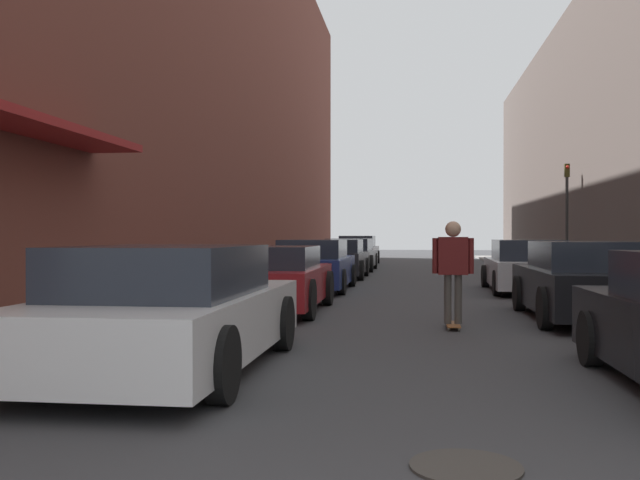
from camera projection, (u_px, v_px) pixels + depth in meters
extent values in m
plane|color=#38383A|center=(417.00, 288.00, 19.16)|extent=(99.36, 99.36, 0.00)
cube|color=gray|center=(279.00, 275.00, 24.25)|extent=(1.80, 45.16, 0.12)
cube|color=gray|center=(561.00, 278.00, 23.02)|extent=(1.80, 45.16, 0.12)
cube|color=brown|center=(197.00, 67.00, 24.58)|extent=(4.00, 45.16, 14.51)
cube|color=maroon|center=(41.00, 129.00, 9.74)|extent=(1.00, 4.80, 0.12)
cube|color=silver|center=(172.00, 323.00, 7.59)|extent=(1.93, 4.61, 0.64)
cube|color=#232833|center=(165.00, 270.00, 7.36)|extent=(1.70, 2.40, 0.51)
cylinder|color=black|center=(139.00, 321.00, 9.13)|extent=(0.18, 0.68, 0.68)
cylinder|color=black|center=(283.00, 323.00, 8.88)|extent=(0.18, 0.68, 0.68)
cylinder|color=black|center=(16.00, 360.00, 6.30)|extent=(0.18, 0.68, 0.68)
cylinder|color=black|center=(222.00, 365.00, 6.05)|extent=(0.18, 0.68, 0.68)
cube|color=maroon|center=(275.00, 284.00, 13.40)|extent=(1.77, 4.26, 0.64)
cube|color=#232833|center=(273.00, 257.00, 13.19)|extent=(1.54, 2.22, 0.40)
cylinder|color=black|center=(248.00, 287.00, 14.81)|extent=(0.18, 0.70, 0.70)
cylinder|color=black|center=(328.00, 288.00, 14.59)|extent=(0.18, 0.70, 0.70)
cylinder|color=black|center=(213.00, 298.00, 12.21)|extent=(0.18, 0.70, 0.70)
cylinder|color=black|center=(309.00, 300.00, 11.99)|extent=(0.18, 0.70, 0.70)
cube|color=navy|center=(315.00, 270.00, 18.60)|extent=(1.79, 4.67, 0.68)
cube|color=#232833|center=(313.00, 249.00, 18.36)|extent=(1.56, 2.43, 0.47)
cylinder|color=black|center=(292.00, 275.00, 20.14)|extent=(0.18, 0.62, 0.62)
cylinder|color=black|center=(352.00, 275.00, 19.92)|extent=(0.18, 0.62, 0.62)
cylinder|color=black|center=(272.00, 281.00, 17.28)|extent=(0.18, 0.62, 0.62)
cylinder|color=black|center=(342.00, 282.00, 17.06)|extent=(0.18, 0.62, 0.62)
cube|color=#232326|center=(339.00, 263.00, 23.82)|extent=(1.75, 3.97, 0.68)
cube|color=#232833|center=(338.00, 246.00, 23.62)|extent=(1.52, 2.07, 0.43)
cylinder|color=black|center=(319.00, 267.00, 25.14)|extent=(0.18, 0.65, 0.65)
cylinder|color=black|center=(366.00, 267.00, 24.92)|extent=(0.18, 0.65, 0.65)
cylinder|color=black|center=(309.00, 270.00, 22.72)|extent=(0.18, 0.65, 0.65)
cylinder|color=black|center=(361.00, 270.00, 22.50)|extent=(0.18, 0.65, 0.65)
cube|color=gray|center=(350.00, 258.00, 28.96)|extent=(2.01, 4.68, 0.62)
cube|color=#232833|center=(350.00, 245.00, 28.73)|extent=(1.73, 2.45, 0.49)
cylinder|color=black|center=(332.00, 261.00, 30.51)|extent=(0.18, 0.67, 0.67)
cylinder|color=black|center=(375.00, 261.00, 30.26)|extent=(0.18, 0.67, 0.67)
cylinder|color=black|center=(323.00, 263.00, 27.66)|extent=(0.18, 0.67, 0.67)
cylinder|color=black|center=(371.00, 264.00, 27.41)|extent=(0.18, 0.67, 0.67)
cube|color=#B7B7BC|center=(358.00, 254.00, 34.68)|extent=(1.82, 4.61, 0.70)
cube|color=#232833|center=(358.00, 241.00, 34.44)|extent=(1.59, 2.40, 0.52)
cylinder|color=black|center=(343.00, 257.00, 36.21)|extent=(0.18, 0.66, 0.66)
cylinder|color=black|center=(378.00, 257.00, 35.97)|extent=(0.18, 0.66, 0.66)
cylinder|color=black|center=(337.00, 259.00, 33.38)|extent=(0.18, 0.66, 0.66)
cylinder|color=black|center=(374.00, 259.00, 33.15)|extent=(0.18, 0.66, 0.66)
cylinder|color=black|center=(591.00, 339.00, 7.82)|extent=(0.18, 0.61, 0.61)
cube|color=black|center=(585.00, 289.00, 12.06)|extent=(1.85, 4.38, 0.69)
cube|color=#232833|center=(588.00, 255.00, 11.84)|extent=(1.62, 2.28, 0.47)
cylinder|color=black|center=(519.00, 293.00, 13.52)|extent=(0.18, 0.66, 0.66)
cylinder|color=black|center=(618.00, 294.00, 13.29)|extent=(0.18, 0.66, 0.66)
cylinder|color=black|center=(545.00, 308.00, 10.83)|extent=(0.18, 0.66, 0.66)
cube|color=#B7B7BC|center=(526.00, 272.00, 18.09)|extent=(1.93, 4.64, 0.65)
cube|color=#232833|center=(528.00, 250.00, 17.86)|extent=(1.66, 2.43, 0.51)
cylinder|color=black|center=(485.00, 276.00, 19.62)|extent=(0.18, 0.61, 0.61)
cylinder|color=black|center=(552.00, 277.00, 19.39)|extent=(0.18, 0.61, 0.61)
cylinder|color=black|center=(497.00, 283.00, 16.80)|extent=(0.18, 0.61, 0.61)
cylinder|color=black|center=(575.00, 284.00, 16.57)|extent=(0.18, 0.61, 0.61)
cube|color=brown|center=(453.00, 324.00, 10.96)|extent=(0.20, 0.78, 0.02)
cylinder|color=beige|center=(447.00, 325.00, 11.22)|extent=(0.03, 0.06, 0.06)
cylinder|color=beige|center=(457.00, 325.00, 11.20)|extent=(0.03, 0.06, 0.06)
cylinder|color=beige|center=(449.00, 329.00, 10.73)|extent=(0.03, 0.06, 0.06)
cylinder|color=beige|center=(459.00, 329.00, 10.71)|extent=(0.03, 0.06, 0.06)
cylinder|color=#47423D|center=(448.00, 299.00, 10.97)|extent=(0.11, 0.11, 0.76)
cylinder|color=#47423D|center=(458.00, 299.00, 10.95)|extent=(0.11, 0.11, 0.76)
cube|color=maroon|center=(453.00, 256.00, 10.96)|extent=(0.45, 0.20, 0.58)
sphere|color=tan|center=(453.00, 229.00, 10.95)|extent=(0.24, 0.24, 0.24)
cylinder|color=maroon|center=(435.00, 256.00, 10.99)|extent=(0.09, 0.09, 0.55)
cylinder|color=maroon|center=(471.00, 256.00, 10.92)|extent=(0.09, 0.09, 0.55)
cylinder|color=#332D28|center=(466.00, 467.00, 4.40)|extent=(0.70, 0.70, 0.02)
cylinder|color=#2D2D2D|center=(567.00, 219.00, 24.21)|extent=(0.10, 0.10, 3.74)
cube|color=#332D0F|center=(567.00, 170.00, 24.20)|extent=(0.16, 0.16, 0.45)
sphere|color=red|center=(568.00, 167.00, 24.11)|extent=(0.11, 0.11, 0.11)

